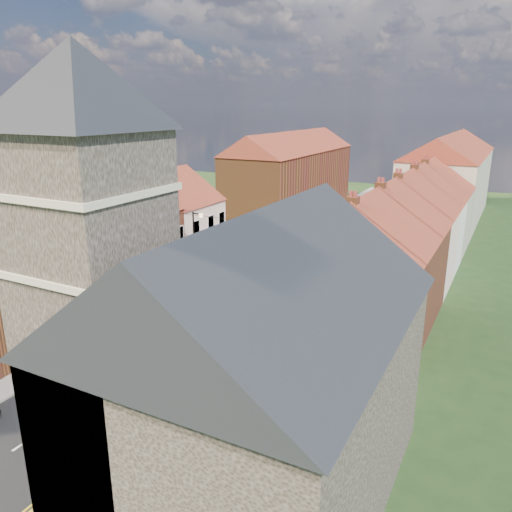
{
  "coord_description": "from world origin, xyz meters",
  "views": [
    {
      "loc": [
        16.88,
        -9.6,
        13.61
      ],
      "look_at": [
        1.36,
        19.93,
        3.5
      ],
      "focal_mm": 35.0,
      "sensor_mm": 36.0,
      "label": 1
    }
  ],
  "objects_px": {
    "car_distant": "(337,212)",
    "pedestrian_left": "(56,342)",
    "car_mid": "(259,253)",
    "car_far": "(297,237)",
    "church": "(237,348)",
    "pedestrian_right": "(212,364)",
    "lamppost": "(195,246)"
  },
  "relations": [
    {
      "from": "car_distant",
      "to": "car_mid",
      "type": "bearing_deg",
      "value": -75.45
    },
    {
      "from": "church",
      "to": "pedestrian_left",
      "type": "xyz_separation_m",
      "value": [
        -13.95,
        4.09,
        -4.88
      ]
    },
    {
      "from": "church",
      "to": "car_mid",
      "type": "xyz_separation_m",
      "value": [
        -12.53,
        25.84,
        -5.22
      ]
    },
    {
      "from": "car_mid",
      "to": "pedestrian_right",
      "type": "bearing_deg",
      "value": -53.94
    },
    {
      "from": "car_mid",
      "to": "car_far",
      "type": "height_order",
      "value": "car_far"
    },
    {
      "from": "car_far",
      "to": "pedestrian_right",
      "type": "distance_m",
      "value": 27.42
    },
    {
      "from": "lamppost",
      "to": "car_mid",
      "type": "distance_m",
      "value": 9.62
    },
    {
      "from": "church",
      "to": "pedestrian_right",
      "type": "height_order",
      "value": "church"
    },
    {
      "from": "pedestrian_right",
      "to": "car_far",
      "type": "bearing_deg",
      "value": -64.39
    },
    {
      "from": "church",
      "to": "lamppost",
      "type": "height_order",
      "value": "church"
    },
    {
      "from": "church",
      "to": "pedestrian_left",
      "type": "relative_size",
      "value": 8.64
    },
    {
      "from": "church",
      "to": "pedestrian_right",
      "type": "relative_size",
      "value": 9.02
    },
    {
      "from": "lamppost",
      "to": "car_far",
      "type": "distance_m",
      "value": 16.38
    },
    {
      "from": "pedestrian_left",
      "to": "pedestrian_right",
      "type": "distance_m",
      "value": 9.13
    },
    {
      "from": "pedestrian_left",
      "to": "car_mid",
      "type": "bearing_deg",
      "value": 69.06
    },
    {
      "from": "car_far",
      "to": "pedestrian_left",
      "type": "xyz_separation_m",
      "value": [
        -2.2,
        -28.66,
        0.28
      ]
    },
    {
      "from": "car_distant",
      "to": "pedestrian_left",
      "type": "height_order",
      "value": "pedestrian_left"
    },
    {
      "from": "church",
      "to": "car_far",
      "type": "relative_size",
      "value": 3.07
    },
    {
      "from": "church",
      "to": "car_mid",
      "type": "distance_m",
      "value": 29.18
    },
    {
      "from": "car_distant",
      "to": "pedestrian_right",
      "type": "height_order",
      "value": "pedestrian_right"
    },
    {
      "from": "car_far",
      "to": "pedestrian_left",
      "type": "bearing_deg",
      "value": -74.48
    },
    {
      "from": "pedestrian_left",
      "to": "church",
      "type": "bearing_deg",
      "value": -33.56
    },
    {
      "from": "church",
      "to": "lamppost",
      "type": "bearing_deg",
      "value": 128.3
    },
    {
      "from": "car_mid",
      "to": "car_far",
      "type": "distance_m",
      "value": 6.96
    },
    {
      "from": "church",
      "to": "car_distant",
      "type": "distance_m",
      "value": 48.55
    },
    {
      "from": "car_mid",
      "to": "car_far",
      "type": "relative_size",
      "value": 0.81
    },
    {
      "from": "car_mid",
      "to": "car_distant",
      "type": "relative_size",
      "value": 0.88
    },
    {
      "from": "church",
      "to": "car_far",
      "type": "distance_m",
      "value": 35.17
    },
    {
      "from": "car_far",
      "to": "car_distant",
      "type": "height_order",
      "value": "car_far"
    },
    {
      "from": "church",
      "to": "car_far",
      "type": "bearing_deg",
      "value": 109.73
    },
    {
      "from": "church",
      "to": "car_far",
      "type": "xyz_separation_m",
      "value": [
        -11.75,
        32.75,
        -5.16
      ]
    },
    {
      "from": "car_mid",
      "to": "pedestrian_right",
      "type": "height_order",
      "value": "pedestrian_right"
    }
  ]
}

